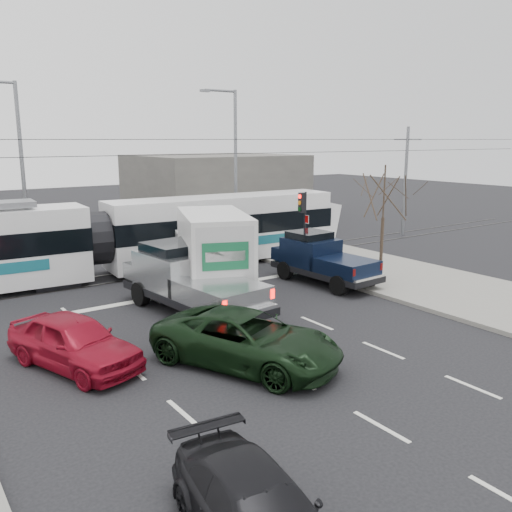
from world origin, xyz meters
TOP-DOWN VIEW (x-y plane):
  - ground at (0.00, 0.00)m, footprint 120.00×120.00m
  - sidewalk_right at (9.00, 0.00)m, footprint 6.00×60.00m
  - rails at (0.00, 10.00)m, footprint 60.00×1.60m
  - building_right at (12.00, 24.00)m, footprint 12.00×10.00m
  - bare_tree at (7.60, 2.50)m, footprint 2.40×2.40m
  - traffic_signal at (6.47, 6.50)m, footprint 0.44×0.44m
  - street_lamp_near at (7.31, 14.00)m, footprint 2.38×0.25m
  - street_lamp_far at (-4.19, 16.00)m, footprint 2.38×0.25m
  - catenary at (0.00, 10.00)m, footprint 60.00×0.20m
  - tram at (-2.41, 10.31)m, footprint 24.96×4.05m
  - silver_pickup at (-1.20, 3.87)m, footprint 2.95×6.87m
  - box_truck at (0.56, 5.10)m, footprint 4.68×7.25m
  - navy_pickup at (5.48, 4.12)m, footprint 2.27×5.28m
  - green_car at (-2.24, -1.51)m, footprint 4.53×5.97m
  - red_car at (-6.23, 1.10)m, footprint 3.12×4.73m

SIDE VIEW (x-z plane):
  - ground at x=0.00m, z-range 0.00..0.00m
  - rails at x=0.00m, z-range 0.00..0.03m
  - sidewalk_right at x=9.00m, z-range 0.00..0.15m
  - red_car at x=-6.23m, z-range 0.00..1.50m
  - green_car at x=-2.24m, z-range 0.00..1.51m
  - navy_pickup at x=5.48m, z-range -0.01..2.17m
  - silver_pickup at x=-1.20m, z-range -0.01..2.41m
  - box_truck at x=0.56m, z-range -0.02..3.41m
  - tram at x=-2.41m, z-range -0.74..4.34m
  - building_right at x=12.00m, z-range 0.00..5.00m
  - traffic_signal at x=6.47m, z-range 0.94..4.54m
  - bare_tree at x=7.60m, z-range 1.29..6.29m
  - catenary at x=0.00m, z-range 0.38..7.38m
  - street_lamp_near at x=7.31m, z-range 0.61..9.61m
  - street_lamp_far at x=-4.19m, z-range 0.61..9.61m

